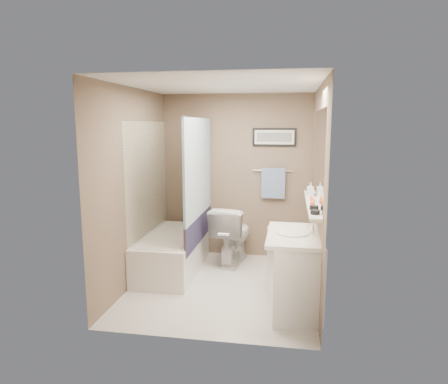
% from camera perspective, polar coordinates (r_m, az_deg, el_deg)
% --- Properties ---
extents(ground, '(2.50, 2.50, 0.00)m').
position_cam_1_polar(ground, '(5.03, -0.29, -13.31)').
color(ground, silver).
rests_on(ground, ground).
extents(ceiling, '(2.20, 2.50, 0.04)m').
position_cam_1_polar(ceiling, '(4.65, -0.32, 14.79)').
color(ceiling, white).
rests_on(ceiling, wall_back).
extents(wall_back, '(2.20, 0.04, 2.40)m').
position_cam_1_polar(wall_back, '(5.90, 1.73, 2.23)').
color(wall_back, brown).
rests_on(wall_back, ground).
extents(wall_front, '(2.20, 0.04, 2.40)m').
position_cam_1_polar(wall_front, '(3.51, -3.72, -2.95)').
color(wall_front, brown).
rests_on(wall_front, ground).
extents(wall_left, '(0.04, 2.50, 2.40)m').
position_cam_1_polar(wall_left, '(4.99, -12.61, 0.62)').
color(wall_left, brown).
rests_on(wall_left, ground).
extents(wall_right, '(0.04, 2.50, 2.40)m').
position_cam_1_polar(wall_right, '(4.64, 12.96, -0.07)').
color(wall_right, brown).
rests_on(wall_right, ground).
extents(tile_surround, '(0.02, 1.55, 2.00)m').
position_cam_1_polar(tile_surround, '(5.49, -10.70, -0.62)').
color(tile_surround, '#BBAD8D').
rests_on(tile_surround, wall_left).
extents(curtain_rod, '(0.02, 1.55, 0.02)m').
position_cam_1_polar(curtain_rod, '(5.20, -3.78, 10.59)').
color(curtain_rod, silver).
rests_on(curtain_rod, wall_left).
extents(curtain_upper, '(0.03, 1.45, 1.28)m').
position_cam_1_polar(curtain_upper, '(5.23, -3.70, 3.46)').
color(curtain_upper, silver).
rests_on(curtain_upper, curtain_rod).
extents(curtain_lower, '(0.03, 1.45, 0.36)m').
position_cam_1_polar(curtain_lower, '(5.38, -3.60, -5.25)').
color(curtain_lower, '#262241').
rests_on(curtain_lower, curtain_rod).
extents(mirror, '(0.02, 1.60, 1.00)m').
position_cam_1_polar(mirror, '(4.44, 13.41, 4.95)').
color(mirror, silver).
rests_on(mirror, wall_right).
extents(shelf, '(0.12, 1.60, 0.03)m').
position_cam_1_polar(shelf, '(4.51, 12.45, -1.63)').
color(shelf, silver).
rests_on(shelf, wall_right).
extents(towel_bar, '(0.60, 0.02, 0.02)m').
position_cam_1_polar(towel_bar, '(5.82, 7.09, 3.05)').
color(towel_bar, silver).
rests_on(towel_bar, wall_back).
extents(towel, '(0.34, 0.05, 0.44)m').
position_cam_1_polar(towel, '(5.83, 7.05, 1.27)').
color(towel, '#98B3DD').
rests_on(towel, towel_bar).
extents(art_frame, '(0.62, 0.02, 0.26)m').
position_cam_1_polar(art_frame, '(5.81, 7.20, 7.78)').
color(art_frame, black).
rests_on(art_frame, wall_back).
extents(art_mat, '(0.56, 0.00, 0.20)m').
position_cam_1_polar(art_mat, '(5.79, 7.20, 7.78)').
color(art_mat, white).
rests_on(art_mat, art_frame).
extents(art_image, '(0.50, 0.00, 0.13)m').
position_cam_1_polar(art_image, '(5.79, 7.19, 7.77)').
color(art_image, '#595959').
rests_on(art_image, art_mat).
extents(door, '(0.80, 0.02, 2.00)m').
position_cam_1_polar(door, '(3.47, 5.21, -6.54)').
color(door, silver).
rests_on(door, wall_front).
extents(door_handle, '(0.10, 0.02, 0.02)m').
position_cam_1_polar(door_handle, '(3.56, -0.07, -6.09)').
color(door_handle, silver).
rests_on(door_handle, door).
extents(bathtub, '(0.72, 1.51, 0.50)m').
position_cam_1_polar(bathtub, '(5.49, -7.36, -8.61)').
color(bathtub, white).
rests_on(bathtub, ground).
extents(tub_rim, '(0.56, 1.36, 0.02)m').
position_cam_1_polar(tub_rim, '(5.42, -7.42, -6.10)').
color(tub_rim, silver).
rests_on(tub_rim, bathtub).
extents(toilet, '(0.59, 0.88, 0.83)m').
position_cam_1_polar(toilet, '(5.72, 1.19, -6.03)').
color(toilet, silver).
rests_on(toilet, ground).
extents(vanity, '(0.61, 0.95, 0.80)m').
position_cam_1_polar(vanity, '(4.38, 9.86, -11.43)').
color(vanity, white).
rests_on(vanity, ground).
extents(countertop, '(0.54, 0.96, 0.04)m').
position_cam_1_polar(countertop, '(4.25, 9.89, -6.13)').
color(countertop, silver).
rests_on(countertop, vanity).
extents(sink_basin, '(0.34, 0.34, 0.01)m').
position_cam_1_polar(sink_basin, '(4.24, 9.76, -5.76)').
color(sink_basin, silver).
rests_on(sink_basin, countertop).
extents(faucet_spout, '(0.02, 0.02, 0.10)m').
position_cam_1_polar(faucet_spout, '(4.23, 12.50, -5.28)').
color(faucet_spout, white).
rests_on(faucet_spout, countertop).
extents(faucet_knob, '(0.05, 0.05, 0.05)m').
position_cam_1_polar(faucet_knob, '(4.34, 12.42, -5.19)').
color(faucet_knob, white).
rests_on(faucet_knob, countertop).
extents(candle_bowl_near, '(0.09, 0.09, 0.04)m').
position_cam_1_polar(candle_bowl_near, '(3.92, 12.89, -2.82)').
color(candle_bowl_near, black).
rests_on(candle_bowl_near, shelf).
extents(candle_bowl_far, '(0.09, 0.09, 0.04)m').
position_cam_1_polar(candle_bowl_far, '(4.12, 12.73, -2.20)').
color(candle_bowl_far, black).
rests_on(candle_bowl_far, shelf).
extents(hair_brush_front, '(0.06, 0.22, 0.04)m').
position_cam_1_polar(hair_brush_front, '(4.40, 12.54, -1.42)').
color(hair_brush_front, '#E44F20').
rests_on(hair_brush_front, shelf).
extents(hair_brush_back, '(0.04, 0.22, 0.04)m').
position_cam_1_polar(hair_brush_back, '(4.53, 12.45, -1.10)').
color(hair_brush_back, '#C23F1B').
rests_on(hair_brush_back, shelf).
extents(pink_comb, '(0.04, 0.16, 0.01)m').
position_cam_1_polar(pink_comb, '(4.65, 12.37, -1.04)').
color(pink_comb, '#CB7C98').
rests_on(pink_comb, shelf).
extents(glass_jar, '(0.08, 0.08, 0.10)m').
position_cam_1_polar(glass_jar, '(4.99, 12.20, 0.22)').
color(glass_jar, white).
rests_on(glass_jar, shelf).
extents(soap_bottle, '(0.07, 0.08, 0.16)m').
position_cam_1_polar(soap_bottle, '(4.89, 12.26, 0.42)').
color(soap_bottle, '#999999').
rests_on(soap_bottle, shelf).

